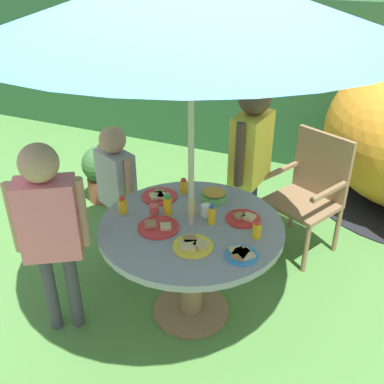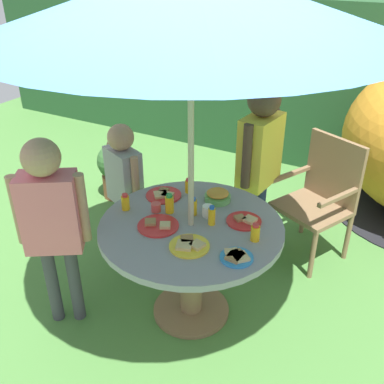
% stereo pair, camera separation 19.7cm
% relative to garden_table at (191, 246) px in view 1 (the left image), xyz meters
% --- Properties ---
extents(ground_plane, '(10.00, 10.00, 0.02)m').
position_rel_garden_table_xyz_m(ground_plane, '(0.00, 0.00, -0.58)').
color(ground_plane, '#477A38').
extents(hedge_backdrop, '(9.00, 0.70, 1.81)m').
position_rel_garden_table_xyz_m(hedge_backdrop, '(0.00, 3.01, 0.33)').
color(hedge_backdrop, '#234C28').
rests_on(hedge_backdrop, ground_plane).
extents(garden_table, '(1.17, 1.17, 0.73)m').
position_rel_garden_table_xyz_m(garden_table, '(0.00, 0.00, 0.00)').
color(garden_table, brown).
rests_on(garden_table, ground_plane).
extents(wooden_chair, '(0.66, 0.64, 0.99)m').
position_rel_garden_table_xyz_m(wooden_chair, '(0.56, 1.14, -0.02)').
color(wooden_chair, brown).
rests_on(wooden_chair, ground_plane).
extents(potted_plant, '(0.36, 0.36, 0.57)m').
position_rel_garden_table_xyz_m(potted_plant, '(-1.47, 1.11, -0.26)').
color(potted_plant, brown).
rests_on(potted_plant, ground_plane).
extents(child_in_yellow_shirt, '(0.25, 0.48, 1.43)m').
position_rel_garden_table_xyz_m(child_in_yellow_shirt, '(0.11, 0.89, 0.34)').
color(child_in_yellow_shirt, navy).
rests_on(child_in_yellow_shirt, ground_plane).
extents(child_in_grey_shirt, '(0.37, 0.27, 1.15)m').
position_rel_garden_table_xyz_m(child_in_grey_shirt, '(-0.76, 0.33, 0.17)').
color(child_in_grey_shirt, '#3F3F47').
rests_on(child_in_grey_shirt, ground_plane).
extents(child_in_pink_shirt, '(0.40, 0.35, 1.33)m').
position_rel_garden_table_xyz_m(child_in_pink_shirt, '(-0.72, -0.45, 0.28)').
color(child_in_pink_shirt, '#3F3F47').
rests_on(child_in_pink_shirt, ground_plane).
extents(snack_bowl, '(0.18, 0.18, 0.08)m').
position_rel_garden_table_xyz_m(snack_bowl, '(0.02, 0.35, 0.20)').
color(snack_bowl, '#66B259').
rests_on(snack_bowl, garden_table).
extents(plate_far_right, '(0.25, 0.25, 0.03)m').
position_rel_garden_table_xyz_m(plate_far_right, '(-0.34, 0.22, 0.18)').
color(plate_far_right, red).
rests_on(plate_far_right, garden_table).
extents(plate_near_left, '(0.26, 0.26, 0.03)m').
position_rel_garden_table_xyz_m(plate_near_left, '(-0.17, -0.12, 0.17)').
color(plate_near_left, red).
rests_on(plate_near_left, garden_table).
extents(plate_far_left, '(0.19, 0.19, 0.03)m').
position_rel_garden_table_xyz_m(plate_far_left, '(0.39, -0.19, 0.18)').
color(plate_far_left, '#338CD8').
rests_on(plate_far_left, garden_table).
extents(plate_mid_left, '(0.24, 0.24, 0.03)m').
position_rel_garden_table_xyz_m(plate_mid_left, '(0.10, -0.21, 0.18)').
color(plate_mid_left, yellow).
rests_on(plate_mid_left, garden_table).
extents(plate_back_edge, '(0.22, 0.22, 0.03)m').
position_rel_garden_table_xyz_m(plate_back_edge, '(0.28, 0.19, 0.17)').
color(plate_back_edge, red).
rests_on(plate_back_edge, garden_table).
extents(juice_bottle_near_right, '(0.05, 0.05, 0.12)m').
position_rel_garden_table_xyz_m(juice_bottle_near_right, '(-0.47, -0.05, 0.22)').
color(juice_bottle_near_right, yellow).
rests_on(juice_bottle_near_right, garden_table).
extents(juice_bottle_center_front, '(0.06, 0.06, 0.13)m').
position_rel_garden_table_xyz_m(juice_bottle_center_front, '(-0.19, 0.06, 0.23)').
color(juice_bottle_center_front, yellow).
rests_on(juice_bottle_center_front, garden_table).
extents(juice_bottle_center_back, '(0.05, 0.05, 0.12)m').
position_rel_garden_table_xyz_m(juice_bottle_center_back, '(-0.05, 0.11, 0.22)').
color(juice_bottle_center_back, yellow).
rests_on(juice_bottle_center_back, garden_table).
extents(juice_bottle_mid_right, '(0.05, 0.05, 0.11)m').
position_rel_garden_table_xyz_m(juice_bottle_mid_right, '(-0.21, 0.36, 0.21)').
color(juice_bottle_mid_right, yellow).
rests_on(juice_bottle_mid_right, garden_table).
extents(juice_bottle_front_edge, '(0.06, 0.06, 0.11)m').
position_rel_garden_table_xyz_m(juice_bottle_front_edge, '(0.42, 0.03, 0.22)').
color(juice_bottle_front_edge, yellow).
rests_on(juice_bottle_front_edge, garden_table).
extents(juice_bottle_spot_a, '(0.05, 0.05, 0.13)m').
position_rel_garden_table_xyz_m(juice_bottle_spot_a, '(0.11, 0.06, 0.23)').
color(juice_bottle_spot_a, yellow).
rests_on(juice_bottle_spot_a, garden_table).
extents(cup_near, '(0.06, 0.06, 0.06)m').
position_rel_garden_table_xyz_m(cup_near, '(-0.28, 0.03, 0.19)').
color(cup_near, '#E04C47').
rests_on(cup_near, garden_table).
extents(cup_far, '(0.07, 0.07, 0.07)m').
position_rel_garden_table_xyz_m(cup_far, '(0.05, 0.14, 0.20)').
color(cup_far, white).
rests_on(cup_far, garden_table).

